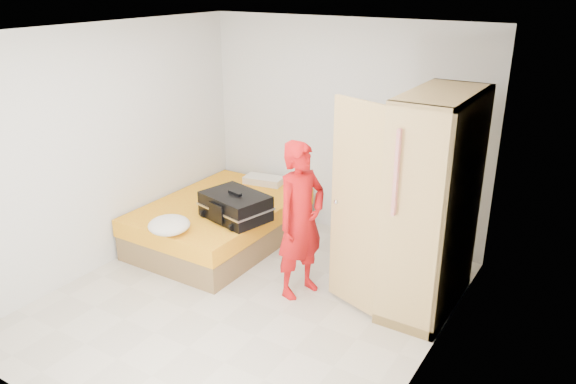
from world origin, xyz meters
The scene contains 7 objects.
room centered at (0.00, 0.00, 1.30)m, with size 4.00×4.02×2.60m.
bed centered at (-1.05, 0.90, 0.25)m, with size 1.42×2.02×0.50m.
wardrobe centered at (1.45, 0.87, 1.00)m, with size 1.15×1.20×2.10m.
person centered at (0.35, 0.43, 0.80)m, with size 0.58×0.38×1.60m, color red.
suitcase centered at (-0.63, 0.67, 0.64)m, with size 0.83×0.69×0.31m.
round_cushion centered at (-1.00, 0.00, 0.58)m, with size 0.44×0.44×0.17m, color white.
pillow centered at (-0.99, 1.75, 0.55)m, with size 0.50×0.25×0.09m, color white.
Camera 1 is at (2.89, -3.88, 3.05)m, focal length 35.00 mm.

